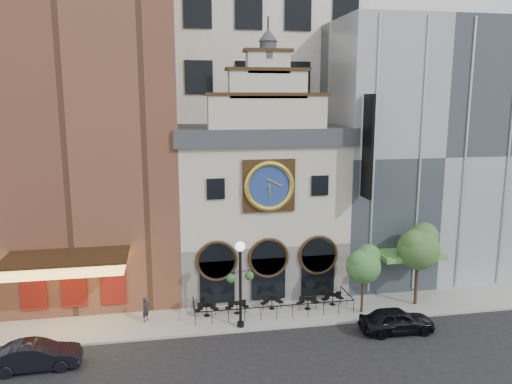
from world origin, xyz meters
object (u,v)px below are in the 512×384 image
at_px(car_left, 36,356).
at_px(car_right, 397,320).
at_px(tree_right, 419,246).
at_px(lamppost, 240,275).
at_px(tree_left, 364,264).
at_px(bistro_2, 272,302).
at_px(bistro_0, 207,309).
at_px(bistro_4, 333,298).
at_px(bistro_3, 308,303).
at_px(pedestrian, 146,309).
at_px(bistro_1, 237,307).

bearing_deg(car_left, car_right, -91.10).
distance_m(car_left, tree_right, 24.78).
relative_size(lamppost, tree_left, 1.20).
xyz_separation_m(car_right, lamppost, (-9.50, 2.22, 2.81)).
relative_size(car_left, lamppost, 0.83).
bearing_deg(bistro_2, car_left, -160.48).
relative_size(bistro_0, car_right, 0.34).
relative_size(car_right, lamppost, 0.83).
xyz_separation_m(bistro_2, bistro_4, (4.32, -0.09, 0.00)).
bearing_deg(bistro_0, bistro_3, -1.21).
distance_m(car_left, pedestrian, 7.27).
height_order(bistro_2, bistro_3, same).
bearing_deg(lamppost, bistro_4, 5.37).
xyz_separation_m(bistro_0, tree_left, (10.40, -1.23, 2.94)).
xyz_separation_m(car_left, pedestrian, (5.61, 4.62, 0.19)).
height_order(bistro_1, car_left, car_left).
height_order(bistro_1, car_right, car_right).
xyz_separation_m(bistro_1, car_left, (-11.58, -4.67, 0.15)).
relative_size(bistro_4, car_right, 0.34).
relative_size(bistro_0, bistro_3, 1.00).
relative_size(pedestrian, tree_right, 0.28).
relative_size(pedestrian, tree_left, 0.35).
height_order(bistro_3, tree_right, tree_right).
height_order(car_right, tree_left, tree_left).
xyz_separation_m(bistro_4, car_right, (2.66, -4.39, 0.17)).
bearing_deg(bistro_1, bistro_0, 179.98).
bearing_deg(car_left, bistro_4, -77.54).
xyz_separation_m(bistro_3, car_right, (4.57, -4.03, 0.17)).
relative_size(bistro_2, car_right, 0.34).
xyz_separation_m(bistro_3, lamppost, (-4.93, -1.81, 2.99)).
bearing_deg(bistro_1, bistro_3, -1.71).
relative_size(bistro_1, car_left, 0.34).
bearing_deg(bistro_1, lamppost, -91.62).
height_order(bistro_1, bistro_3, same).
xyz_separation_m(tree_left, tree_right, (4.23, 0.60, 0.83)).
bearing_deg(bistro_4, car_left, -165.10).
bearing_deg(bistro_4, bistro_3, -169.23).
height_order(bistro_4, pedestrian, pedestrian).
bearing_deg(pedestrian, lamppost, -71.02).
xyz_separation_m(bistro_1, bistro_2, (2.46, 0.31, 0.00)).
distance_m(bistro_1, car_right, 10.32).
height_order(car_right, lamppost, lamppost).
relative_size(bistro_4, tree_right, 0.27).
bearing_deg(bistro_2, tree_right, -5.29).
distance_m(bistro_4, car_right, 5.14).
xyz_separation_m(bistro_2, car_left, (-14.04, -4.98, 0.15)).
xyz_separation_m(pedestrian, tree_left, (14.34, -1.17, 2.60)).
bearing_deg(bistro_0, bistro_1, -0.02).
distance_m(bistro_4, tree_left, 3.64).
height_order(bistro_0, bistro_3, same).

